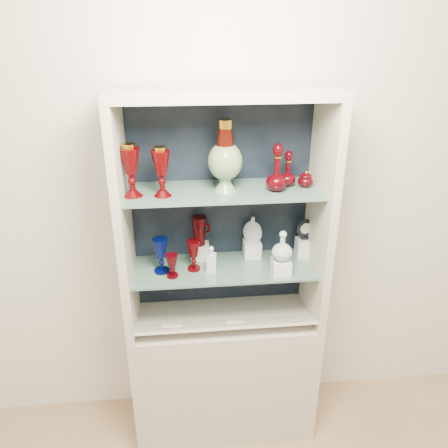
{
  "coord_description": "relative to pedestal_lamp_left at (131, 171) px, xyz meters",
  "views": [
    {
      "loc": [
        -0.2,
        -0.4,
        2.17
      ],
      "look_at": [
        0.0,
        1.53,
        1.3
      ],
      "focal_mm": 35.0,
      "sensor_mm": 36.0,
      "label": 1
    }
  ],
  "objects": [
    {
      "name": "wall_back",
      "position": [
        0.42,
        0.24,
        -0.19
      ],
      "size": [
        3.5,
        0.02,
        2.8
      ],
      "primitive_type": "cube",
      "color": "white",
      "rests_on": "ground"
    },
    {
      "name": "cabinet_base",
      "position": [
        0.42,
        0.02,
        -1.22
      ],
      "size": [
        1.0,
        0.4,
        0.75
      ],
      "primitive_type": "cube",
      "color": "#BCB3A0",
      "rests_on": "ground"
    },
    {
      "name": "cabinet_back_panel",
      "position": [
        0.42,
        0.21,
        -0.27
      ],
      "size": [
        0.98,
        0.02,
        1.15
      ],
      "primitive_type": "cube",
      "color": "black",
      "rests_on": "cabinet_base"
    },
    {
      "name": "cabinet_side_left",
      "position": [
        -0.06,
        0.02,
        -0.27
      ],
      "size": [
        0.04,
        0.4,
        1.15
      ],
      "primitive_type": "cube",
      "color": "#BCB3A0",
      "rests_on": "cabinet_base"
    },
    {
      "name": "cabinet_side_right",
      "position": [
        0.9,
        0.02,
        -0.27
      ],
      "size": [
        0.04,
        0.4,
        1.15
      ],
      "primitive_type": "cube",
      "color": "#BCB3A0",
      "rests_on": "cabinet_base"
    },
    {
      "name": "cabinet_top_cap",
      "position": [
        0.42,
        0.02,
        0.33
      ],
      "size": [
        1.0,
        0.4,
        0.04
      ],
      "primitive_type": "cube",
      "color": "#BCB3A0",
      "rests_on": "cabinet_side_left"
    },
    {
      "name": "shelf_lower",
      "position": [
        0.42,
        0.04,
        -0.55
      ],
      "size": [
        0.92,
        0.34,
        0.01
      ],
      "primitive_type": "cube",
      "color": "slate",
      "rests_on": "cabinet_side_left"
    },
    {
      "name": "shelf_upper",
      "position": [
        0.42,
        0.04,
        -0.13
      ],
      "size": [
        0.92,
        0.34,
        0.01
      ],
      "primitive_type": "cube",
      "color": "slate",
      "rests_on": "cabinet_side_left"
    },
    {
      "name": "label_ledge",
      "position": [
        0.42,
        -0.09,
        -0.81
      ],
      "size": [
        0.92,
        0.17,
        0.09
      ],
      "primitive_type": "cube",
      "rotation": [
        -0.44,
        0.0,
        0.0
      ],
      "color": "#BCB3A0",
      "rests_on": "cabinet_base"
    },
    {
      "name": "label_card_0",
      "position": [
        0.14,
        -0.09,
        -0.8
      ],
      "size": [
        0.1,
        0.06,
        0.03
      ],
      "primitive_type": "cube",
      "rotation": [
        -0.44,
        0.0,
        0.0
      ],
      "color": "white",
      "rests_on": "label_ledge"
    },
    {
      "name": "label_card_1",
      "position": [
        0.47,
        -0.09,
        -0.8
      ],
      "size": [
        0.1,
        0.06,
        0.03
      ],
      "primitive_type": "cube",
      "rotation": [
        -0.44,
        0.0,
        0.0
      ],
      "color": "white",
      "rests_on": "label_ledge"
    },
    {
      "name": "pedestal_lamp_left",
      "position": [
        0.0,
        0.0,
        0.0
      ],
      "size": [
        0.12,
        0.12,
        0.24
      ],
      "primitive_type": null,
      "rotation": [
        0.0,
        0.0,
        -0.27
      ],
      "color": "#430204",
      "rests_on": "shelf_upper"
    },
    {
      "name": "pedestal_lamp_right",
      "position": [
        0.14,
        -0.01,
        -0.01
      ],
      "size": [
        0.09,
        0.09,
        0.23
      ],
      "primitive_type": null,
      "rotation": [
        0.0,
        0.0,
        -0.05
      ],
      "color": "#430204",
      "rests_on": "shelf_upper"
    },
    {
      "name": "enamel_urn",
      "position": [
        0.43,
        0.03,
        0.04
      ],
      "size": [
        0.19,
        0.19,
        0.33
      ],
      "primitive_type": null,
      "rotation": [
        0.0,
        0.0,
        -0.21
      ],
      "color": "#094526",
      "rests_on": "shelf_upper"
    },
    {
      "name": "ruby_decanter_a",
      "position": [
        0.67,
        0.0,
        0.01
      ],
      "size": [
        0.1,
        0.1,
        0.26
      ],
      "primitive_type": null,
      "rotation": [
        0.0,
        0.0,
        -0.0
      ],
      "color": "#400005",
      "rests_on": "shelf_upper"
    },
    {
      "name": "ruby_decanter_b",
      "position": [
        0.74,
        0.07,
        -0.03
      ],
      "size": [
        0.1,
        0.1,
        0.19
      ],
      "primitive_type": null,
      "rotation": [
        0.0,
        0.0,
        -0.25
      ],
      "color": "#400005",
      "rests_on": "shelf_upper"
    },
    {
      "name": "lidded_bowl",
      "position": [
        0.82,
        0.05,
        -0.08
      ],
      "size": [
        0.1,
        0.1,
        0.08
      ],
      "primitive_type": null,
      "rotation": [
        0.0,
        0.0,
        0.43
      ],
      "color": "#400005",
      "rests_on": "shelf_upper"
    },
    {
      "name": "cobalt_goblet",
      "position": [
        0.11,
        0.03,
        -0.45
      ],
      "size": [
        0.09,
        0.09,
        0.18
      ],
      "primitive_type": null,
      "rotation": [
        0.0,
        0.0,
        0.24
      ],
      "color": "#020940",
      "rests_on": "shelf_lower"
    },
    {
      "name": "ruby_goblet_tall",
      "position": [
        0.27,
        0.03,
        -0.46
      ],
      "size": [
        0.08,
        0.08,
        0.16
      ],
      "primitive_type": null,
      "rotation": [
        0.0,
        0.0,
        -0.24
      ],
      "color": "#430204",
      "rests_on": "shelf_lower"
    },
    {
      "name": "ruby_goblet_small",
      "position": [
        0.16,
        -0.03,
        -0.48
      ],
      "size": [
        0.07,
        0.07,
        0.12
      ],
      "primitive_type": null,
      "rotation": [
        0.0,
        0.0,
        -0.06
      ],
      "color": "#400005",
      "rests_on": "shelf_lower"
    },
    {
      "name": "riser_ruby_pitcher",
      "position": [
        0.3,
        0.15,
        -0.5
      ],
      "size": [
        0.1,
        0.1,
        0.08
      ],
      "primitive_type": "cube",
      "color": "silver",
      "rests_on": "shelf_lower"
    },
    {
      "name": "ruby_pitcher",
      "position": [
        0.3,
        0.15,
        -0.38
      ],
      "size": [
        0.13,
        0.1,
        0.16
      ],
      "primitive_type": null,
      "rotation": [
        0.0,
        0.0,
        0.19
      ],
      "color": "#430204",
      "rests_on": "riser_ruby_pitcher"
    },
    {
      "name": "clear_square_bottle",
      "position": [
        0.36,
        0.0,
        -0.47
      ],
      "size": [
        0.06,
        0.06,
        0.14
      ],
      "primitive_type": null,
      "rotation": [
        0.0,
        0.0,
        -0.13
      ],
      "color": "#A7B7C3",
      "rests_on": "shelf_lower"
    },
    {
      "name": "riser_flat_flask",
      "position": [
        0.58,
        0.14,
        -0.5
      ],
      "size": [
        0.09,
        0.09,
        0.09
      ],
      "primitive_type": "cube",
      "color": "silver",
      "rests_on": "shelf_lower"
    },
    {
      "name": "flat_flask",
      "position": [
        0.58,
        0.14,
        -0.38
      ],
      "size": [
        0.11,
        0.08,
        0.14
      ],
      "primitive_type": null,
      "rotation": [
        0.0,
        0.0,
        -0.42
      ],
      "color": "silver",
      "rests_on": "riser_flat_flask"
    },
    {
      "name": "riser_clear_round_decanter",
      "position": [
        0.7,
        -0.05,
        -0.51
      ],
      "size": [
        0.09,
        0.09,
        0.07
      ],
      "primitive_type": "cube",
      "color": "silver",
      "rests_on": "shelf_lower"
    },
    {
      "name": "clear_round_decanter",
      "position": [
        0.7,
        -0.05,
        -0.4
      ],
      "size": [
        0.13,
        0.13,
        0.15
      ],
      "primitive_type": null,
      "rotation": [
        0.0,
        0.0,
        -0.34
      ],
      "color": "#A7B7C3",
      "rests_on": "riser_clear_round_decanter"
    },
    {
      "name": "riser_cameo_medallion",
      "position": [
        0.86,
        0.12,
        -0.49
      ],
      "size": [
        0.08,
        0.08,
        0.1
      ],
      "primitive_type": "cube",
      "color": "silver",
      "rests_on": "shelf_lower"
    },
    {
      "name": "cameo_medallion",
      "position": [
        0.86,
        0.12,
        -0.38
      ],
      "size": [
        0.1,
        0.06,
        0.12
      ],
      "primitive_type": null,
      "rotation": [
        0.0,
        0.0,
        0.22
      ],
      "color": "black",
      "rests_on": "riser_cameo_medallion"
    }
  ]
}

